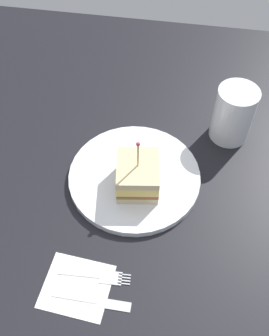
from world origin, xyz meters
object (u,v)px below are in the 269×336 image
sandwich_half_center (138,175)px  fork (102,277)px  drink_glass (233,116)px  napkin (77,286)px  plate (134,177)px  knife (96,302)px

sandwich_half_center → fork: bearing=81.0°
drink_glass → napkin: 43.74cm
plate → sandwich_half_center: sandwich_half_center is taller
drink_glass → knife: 43.63cm
plate → knife: 24.30cm
napkin → knife: size_ratio=0.83×
drink_glass → fork: drink_glass is taller
plate → fork: bearing=84.7°
fork → plate: bearing=-95.3°
plate → drink_glass: bearing=-140.0°
fork → sandwich_half_center: bearing=-99.0°
plate → fork: size_ratio=2.09×
sandwich_half_center → knife: 22.58cm
fork → knife: same height
plate → knife: bearing=85.5°
plate → fork: 20.25cm
plate → knife: plate is taller
sandwich_half_center → napkin: 21.55cm
plate → sandwich_half_center: size_ratio=2.11×
sandwich_half_center → knife: sandwich_half_center is taller
napkin → fork: 4.26cm
drink_glass → napkin: bearing=58.2°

